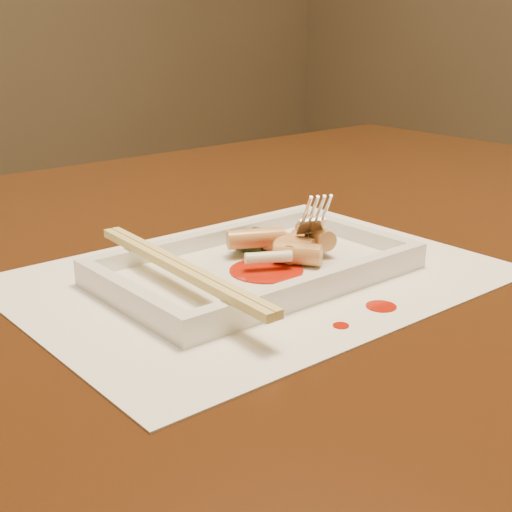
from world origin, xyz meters
TOP-DOWN VIEW (x-y plane):
  - table at (0.00, 0.00)m, footprint 1.40×0.90m
  - placemat at (-0.06, -0.10)m, footprint 0.40×0.30m
  - sauce_splatter_a at (-0.03, -0.21)m, footprint 0.02×0.02m
  - sauce_splatter_b at (-0.08, -0.22)m, footprint 0.01×0.01m
  - plate_base at (-0.06, -0.10)m, footprint 0.26×0.16m
  - plate_rim_far at (-0.06, -0.02)m, footprint 0.26×0.01m
  - plate_rim_near at (-0.06, -0.17)m, footprint 0.26×0.01m
  - plate_rim_left at (-0.19, -0.10)m, footprint 0.01×0.14m
  - plate_rim_right at (0.06, -0.10)m, footprint 0.01×0.14m
  - veg_piece at (-0.03, -0.06)m, footprint 0.05×0.04m
  - scallion_white at (-0.06, -0.11)m, footprint 0.04×0.03m
  - scallion_green at (-0.02, -0.08)m, footprint 0.07×0.06m
  - chopstick_a at (-0.15, -0.10)m, footprint 0.02×0.24m
  - chopstick_b at (-0.14, -0.10)m, footprint 0.02×0.24m
  - fork at (0.01, -0.08)m, footprint 0.09×0.10m
  - sauce_blob_0 at (-0.06, -0.11)m, footprint 0.06×0.06m
  - rice_cake_0 at (-0.02, -0.10)m, footprint 0.05×0.04m
  - rice_cake_1 at (-0.02, -0.09)m, footprint 0.02×0.05m
  - rice_cake_2 at (0.00, -0.10)m, footprint 0.03×0.05m
  - rice_cake_3 at (-0.02, -0.09)m, footprint 0.05×0.04m
  - rice_cake_4 at (-0.03, -0.12)m, footprint 0.04×0.04m
  - rice_cake_5 at (-0.04, -0.07)m, footprint 0.05×0.04m
  - rice_cake_6 at (-0.03, -0.09)m, footprint 0.02×0.05m
  - rice_cake_7 at (-0.02, -0.10)m, footprint 0.02×0.05m

SIDE VIEW (x-z plane):
  - table at x=0.00m, z-range 0.27..1.02m
  - placemat at x=-0.06m, z-range 0.75..0.75m
  - sauce_splatter_a at x=-0.03m, z-range 0.75..0.75m
  - sauce_splatter_b at x=-0.08m, z-range 0.75..0.75m
  - plate_base at x=-0.06m, z-range 0.75..0.76m
  - sauce_blob_0 at x=-0.06m, z-range 0.76..0.76m
  - plate_rim_far at x=-0.06m, z-range 0.76..0.77m
  - plate_rim_near at x=-0.06m, z-range 0.76..0.77m
  - plate_rim_left at x=-0.19m, z-range 0.76..0.77m
  - plate_rim_right at x=0.06m, z-range 0.76..0.77m
  - veg_piece at x=-0.03m, z-range 0.76..0.77m
  - rice_cake_0 at x=-0.02m, z-range 0.76..0.78m
  - rice_cake_1 at x=-0.02m, z-range 0.76..0.78m
  - rice_cake_3 at x=-0.02m, z-range 0.76..0.78m
  - rice_cake_4 at x=-0.03m, z-range 0.76..0.78m
  - rice_cake_6 at x=-0.03m, z-range 0.76..0.78m
  - rice_cake_7 at x=-0.02m, z-range 0.76..0.78m
  - scallion_white at x=-0.06m, z-range 0.77..0.78m
  - scallion_green at x=-0.02m, z-range 0.77..0.78m
  - rice_cake_2 at x=0.00m, z-range 0.77..0.79m
  - rice_cake_5 at x=-0.04m, z-range 0.77..0.78m
  - chopstick_a at x=-0.15m, z-range 0.77..0.78m
  - chopstick_b at x=-0.14m, z-range 0.77..0.78m
  - fork at x=0.01m, z-range 0.76..0.90m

